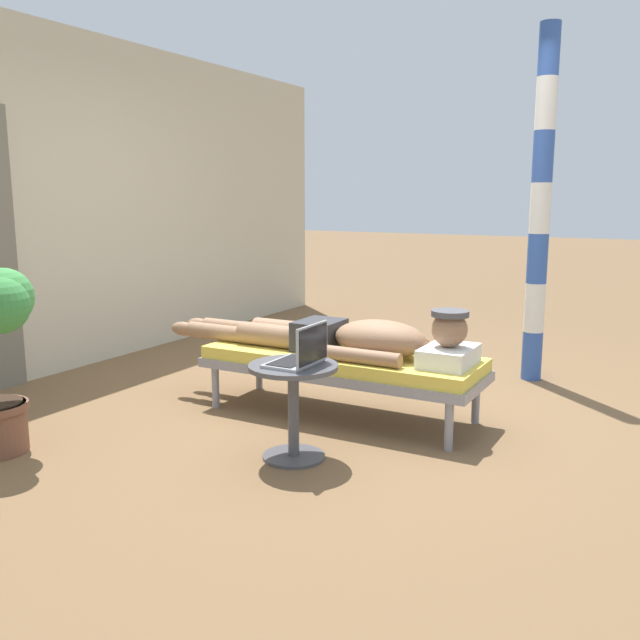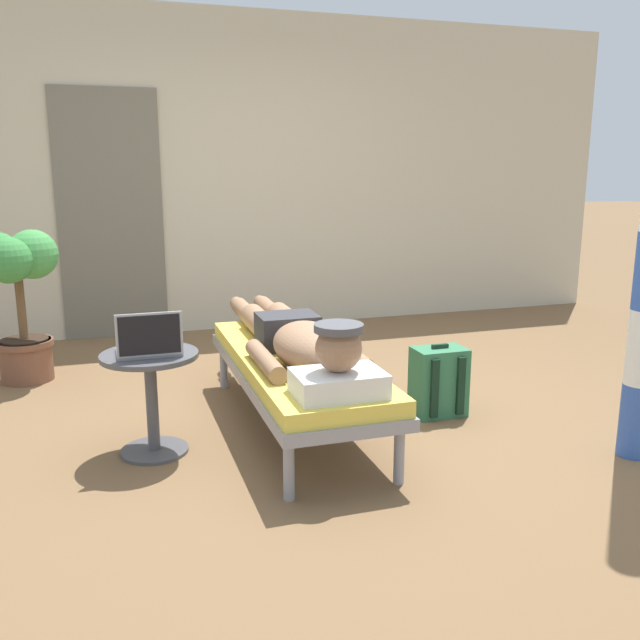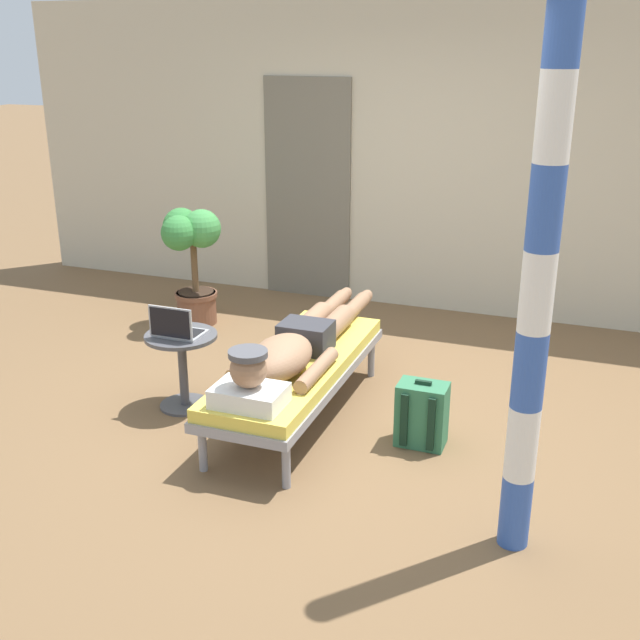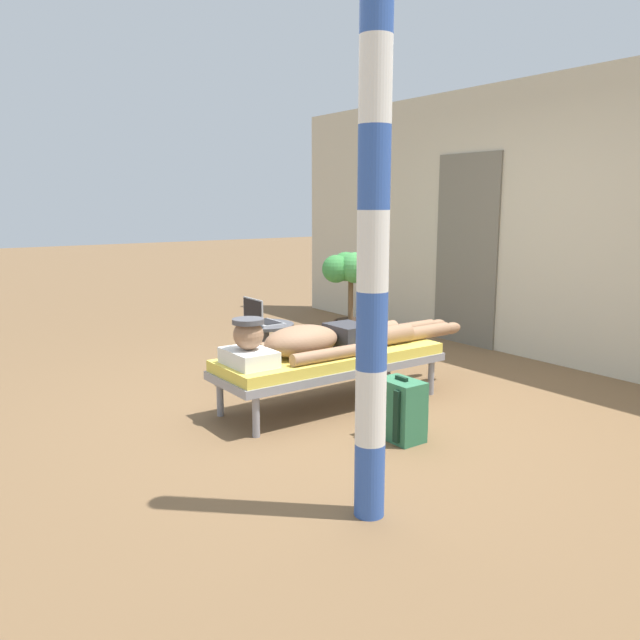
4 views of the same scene
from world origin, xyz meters
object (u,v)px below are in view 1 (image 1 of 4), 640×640
(porch_post, at_px, (540,208))
(laptop, at_px, (301,355))
(backpack, at_px, (400,360))
(side_table, at_px, (293,395))
(lounge_chair, at_px, (341,363))
(person_reclining, at_px, (347,337))

(porch_post, bearing_deg, laptop, 162.53)
(laptop, xyz_separation_m, backpack, (1.62, 0.11, -0.39))
(side_table, distance_m, laptop, 0.23)
(backpack, xyz_separation_m, porch_post, (0.66, -0.83, 1.11))
(side_table, bearing_deg, backpack, 1.93)
(backpack, bearing_deg, side_table, -178.07)
(lounge_chair, bearing_deg, backpack, -3.95)
(lounge_chair, distance_m, laptop, 0.83)
(person_reclining, distance_m, backpack, 0.91)
(person_reclining, height_order, side_table, person_reclining)
(person_reclining, distance_m, laptop, 0.79)
(person_reclining, xyz_separation_m, porch_post, (1.51, -0.84, 0.79))
(person_reclining, distance_m, porch_post, 1.90)
(lounge_chair, bearing_deg, laptop, -168.09)
(laptop, relative_size, backpack, 0.73)
(lounge_chair, height_order, person_reclining, person_reclining)
(lounge_chair, xyz_separation_m, side_table, (-0.78, -0.11, 0.01))
(laptop, height_order, porch_post, porch_post)
(lounge_chair, xyz_separation_m, laptop, (-0.78, -0.16, 0.24))
(laptop, distance_m, porch_post, 2.51)
(porch_post, bearing_deg, backpack, 128.71)
(side_table, xyz_separation_m, porch_post, (2.29, -0.77, 0.95))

